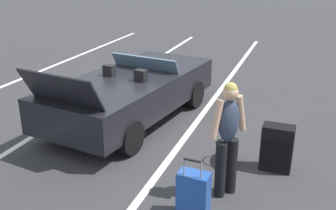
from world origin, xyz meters
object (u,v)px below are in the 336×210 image
suitcase_large_black (277,148)px  duffel_bag (227,153)px  suitcase_medium_bright (193,195)px  convertible_car (137,90)px  traveler_person (228,134)px

suitcase_large_black → duffel_bag: (-0.03, 0.77, -0.21)m
suitcase_medium_bright → duffel_bag: size_ratio=1.24×
suitcase_large_black → duffel_bag: bearing=-85.8°
suitcase_large_black → duffel_bag: size_ratio=1.08×
convertible_car → suitcase_medium_bright: bearing=-135.1°
suitcase_large_black → suitcase_medium_bright: suitcase_medium_bright is taller
suitcase_medium_bright → duffel_bag: suitcase_medium_bright is taller
convertible_car → duffel_bag: size_ratio=6.43×
suitcase_large_black → traveler_person: (-0.95, 0.60, 0.56)m
suitcase_medium_bright → duffel_bag: bearing=-1.2°
suitcase_large_black → duffel_bag: suitcase_large_black is taller
suitcase_large_black → suitcase_medium_bright: 1.81m
suitcase_medium_bright → duffel_bag: (1.56, -0.11, -0.15)m
convertible_car → suitcase_medium_bright: 3.53m
convertible_car → suitcase_large_black: size_ratio=5.95×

